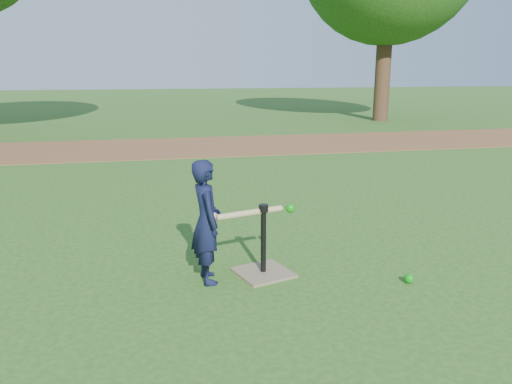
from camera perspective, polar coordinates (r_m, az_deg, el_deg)
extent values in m
plane|color=#285116|center=(4.16, 4.53, -10.41)|extent=(80.00, 80.00, 0.00)
cube|color=brown|center=(11.31, -6.33, 5.21)|extent=(24.00, 3.00, 0.01)
imported|color=black|center=(4.05, -5.68, -3.39)|extent=(0.28, 0.40, 1.02)
sphere|color=#0C8910|center=(4.33, 17.09, -9.43)|extent=(0.08, 0.08, 0.08)
cube|color=#7D6C4F|center=(4.33, 0.84, -9.18)|extent=(0.54, 0.54, 0.02)
cylinder|color=black|center=(4.22, 0.85, -5.58)|extent=(0.05, 0.05, 0.55)
cylinder|color=black|center=(4.14, 0.87, -1.86)|extent=(0.08, 0.08, 0.06)
cylinder|color=tan|center=(4.10, -0.71, -2.39)|extent=(0.59, 0.22, 0.05)
sphere|color=tan|center=(4.02, -4.80, -2.79)|extent=(0.06, 0.06, 0.06)
sphere|color=#0C8910|center=(4.22, 3.95, -1.86)|extent=(0.08, 0.08, 0.08)
cylinder|color=#382316|center=(17.38, 14.31, 13.55)|extent=(0.50, 0.50, 3.42)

